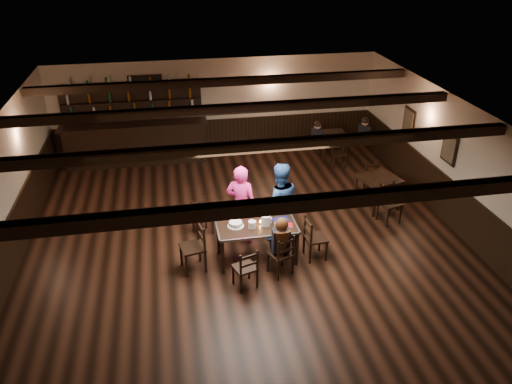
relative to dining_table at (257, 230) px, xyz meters
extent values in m
plane|color=black|center=(-0.09, 0.49, -0.67)|extent=(10.00, 10.00, 0.00)
cube|color=beige|center=(-0.09, 5.49, 0.68)|extent=(9.00, 0.02, 2.70)
cube|color=beige|center=(4.41, 0.49, 0.68)|extent=(0.02, 10.00, 2.70)
cube|color=silver|center=(-0.09, 0.49, 2.03)|extent=(9.00, 10.00, 0.02)
cube|color=black|center=(-0.09, 5.46, -0.17)|extent=(9.00, 0.04, 1.00)
cube|color=black|center=(-4.56, 0.49, -0.17)|extent=(0.04, 10.00, 1.00)
cube|color=black|center=(4.38, 0.49, -0.17)|extent=(0.04, 10.00, 1.00)
cube|color=black|center=(-1.99, 5.46, 1.18)|extent=(0.90, 0.03, 1.00)
cube|color=black|center=(-1.99, 5.44, 1.18)|extent=(0.80, 0.02, 0.90)
cube|color=black|center=(4.38, 0.99, 0.93)|extent=(0.03, 0.55, 0.65)
cube|color=#72664C|center=(4.36, 0.99, 0.93)|extent=(0.02, 0.45, 0.55)
cube|color=black|center=(4.38, 2.89, 0.88)|extent=(0.03, 0.55, 0.65)
cube|color=#72664C|center=(4.36, 2.89, 0.88)|extent=(0.02, 0.45, 0.55)
cube|color=black|center=(-0.09, -2.51, 1.93)|extent=(8.90, 0.18, 0.18)
cube|color=black|center=(-0.09, -0.51, 1.93)|extent=(8.90, 0.18, 0.18)
cube|color=black|center=(-0.09, 1.49, 1.93)|extent=(8.90, 0.18, 0.18)
cube|color=black|center=(-0.09, 3.49, 1.93)|extent=(8.90, 0.18, 0.18)
cube|color=black|center=(-0.71, -0.33, -0.31)|extent=(0.06, 0.06, 0.71)
cube|color=black|center=(-0.71, 0.32, -0.31)|extent=(0.06, 0.06, 0.71)
cube|color=black|center=(0.71, -0.32, -0.31)|extent=(0.06, 0.06, 0.71)
cube|color=black|center=(0.71, 0.33, -0.31)|extent=(0.06, 0.06, 0.71)
cube|color=black|center=(0.00, 0.00, 0.06)|extent=(1.53, 0.77, 0.04)
cube|color=#A5A8AD|center=(0.00, 0.37, 0.06)|extent=(1.53, 0.03, 0.04)
cube|color=#A5A8AD|center=(0.00, -0.37, 0.06)|extent=(1.53, 0.03, 0.04)
cube|color=#A5A8AD|center=(0.75, 0.00, 0.06)|extent=(0.03, 0.77, 0.04)
cube|color=#A5A8AD|center=(-0.75, 0.00, 0.06)|extent=(0.03, 0.77, 0.04)
cube|color=black|center=(-0.26, -0.59, -0.47)|extent=(0.04, 0.04, 0.39)
cube|color=black|center=(-0.16, -0.88, -0.47)|extent=(0.04, 0.04, 0.39)
cube|color=black|center=(-0.57, -0.69, -0.47)|extent=(0.04, 0.04, 0.39)
cube|color=black|center=(-0.47, -0.98, -0.47)|extent=(0.04, 0.04, 0.39)
cube|color=black|center=(-0.36, -0.79, -0.26)|extent=(0.47, 0.46, 0.04)
cube|color=black|center=(-0.31, -0.93, -0.06)|extent=(0.37, 0.15, 0.41)
cube|color=black|center=(-0.31, -0.93, -0.10)|extent=(0.32, 0.12, 0.05)
cube|color=black|center=(-0.31, -0.93, 0.06)|extent=(0.32, 0.12, 0.05)
cube|color=black|center=(0.44, -0.31, -0.46)|extent=(0.04, 0.04, 0.41)
cube|color=black|center=(0.57, -0.60, -0.46)|extent=(0.04, 0.04, 0.41)
cube|color=black|center=(0.13, -0.44, -0.46)|extent=(0.04, 0.04, 0.41)
cube|color=black|center=(0.25, -0.74, -0.46)|extent=(0.04, 0.04, 0.41)
cube|color=black|center=(0.35, -0.52, -0.24)|extent=(0.52, 0.51, 0.04)
cube|color=black|center=(0.41, -0.67, -0.03)|extent=(0.38, 0.19, 0.43)
cube|color=black|center=(0.41, -0.67, -0.07)|extent=(0.32, 0.16, 0.05)
cube|color=black|center=(0.41, -0.67, 0.10)|extent=(0.32, 0.16, 0.05)
cube|color=black|center=(-1.46, 0.06, -0.44)|extent=(0.04, 0.04, 0.46)
cube|color=black|center=(-1.10, 0.13, -0.44)|extent=(0.04, 0.04, 0.46)
cube|color=black|center=(-1.38, -0.32, -0.44)|extent=(0.04, 0.04, 0.46)
cube|color=black|center=(-1.02, -0.25, -0.44)|extent=(0.04, 0.04, 0.46)
cube|color=black|center=(-1.24, -0.09, -0.19)|extent=(0.51, 0.53, 0.04)
cube|color=black|center=(-1.06, -0.06, 0.06)|extent=(0.13, 0.45, 0.48)
cube|color=black|center=(-1.06, -0.06, 0.01)|extent=(0.11, 0.38, 0.05)
cube|color=black|center=(-1.06, -0.06, 0.20)|extent=(0.11, 0.38, 0.05)
cube|color=black|center=(1.31, -0.31, -0.46)|extent=(0.04, 0.04, 0.42)
cube|color=black|center=(0.98, -0.33, -0.46)|extent=(0.04, 0.04, 0.42)
cube|color=black|center=(1.28, 0.05, -0.46)|extent=(0.04, 0.04, 0.42)
cube|color=black|center=(0.95, 0.02, -0.46)|extent=(0.04, 0.04, 0.42)
cube|color=black|center=(1.13, -0.14, -0.23)|extent=(0.42, 0.44, 0.04)
cube|color=black|center=(0.97, -0.16, -0.01)|extent=(0.07, 0.41, 0.44)
cube|color=black|center=(0.97, -0.16, -0.05)|extent=(0.05, 0.35, 0.05)
cube|color=black|center=(0.97, -0.16, 0.13)|extent=(0.05, 0.35, 0.05)
cube|color=black|center=(-1.02, 0.93, -0.48)|extent=(0.04, 0.04, 0.37)
cube|color=black|center=(-1.14, 1.19, -0.48)|extent=(0.04, 0.04, 0.37)
cube|color=black|center=(-0.74, 1.05, -0.48)|extent=(0.04, 0.04, 0.37)
cube|color=black|center=(-0.86, 1.32, -0.48)|extent=(0.04, 0.04, 0.37)
cube|color=black|center=(-0.94, 1.12, -0.28)|extent=(0.47, 0.46, 0.03)
cube|color=black|center=(-1.00, 1.25, -0.09)|extent=(0.34, 0.18, 0.39)
cube|color=black|center=(-1.00, 1.25, -0.13)|extent=(0.29, 0.15, 0.04)
cube|color=black|center=(-1.00, 1.25, 0.03)|extent=(0.29, 0.15, 0.04)
imported|color=#FB36A0|center=(-0.19, 0.71, 0.18)|extent=(0.73, 0.62, 1.70)
imported|color=navy|center=(0.57, 0.62, 0.19)|extent=(0.85, 0.67, 1.72)
cube|color=black|center=(0.35, -0.41, -0.15)|extent=(0.30, 0.30, 0.12)
cube|color=black|center=(0.35, -0.52, 0.06)|extent=(0.32, 0.19, 0.45)
cylinder|color=black|center=(0.35, -0.52, 0.27)|extent=(0.09, 0.32, 0.32)
sphere|color=#D8A384|center=(0.35, -0.52, 0.41)|extent=(0.20, 0.20, 0.20)
sphere|color=#381E0C|center=(0.35, -0.55, 0.42)|extent=(0.24, 0.24, 0.24)
cone|color=#381E0C|center=(0.35, -0.64, 0.04)|extent=(0.19, 0.19, 0.56)
cylinder|color=white|center=(-0.40, 0.07, 0.09)|extent=(0.31, 0.31, 0.01)
cylinder|color=white|center=(-0.40, 0.07, 0.14)|extent=(0.25, 0.25, 0.08)
cylinder|color=silver|center=(-0.40, 0.07, 0.12)|extent=(0.27, 0.27, 0.04)
cylinder|color=white|center=(-0.10, -0.03, 0.15)|extent=(0.15, 0.15, 0.14)
cylinder|color=white|center=(0.17, 0.01, 0.19)|extent=(0.18, 0.18, 0.21)
cylinder|color=#A5A8AD|center=(0.08, 0.08, 0.10)|extent=(0.06, 0.06, 0.03)
sphere|color=orange|center=(0.08, 0.08, 0.13)|extent=(0.03, 0.03, 0.03)
cylinder|color=silver|center=(0.35, -0.06, 0.12)|extent=(0.03, 0.03, 0.08)
cylinder|color=#A5A8AD|center=(0.47, -0.10, 0.12)|extent=(0.03, 0.03, 0.08)
cylinder|color=silver|center=(0.27, 0.08, 0.14)|extent=(0.07, 0.07, 0.11)
cube|color=maroon|center=(0.54, -0.06, 0.09)|extent=(0.31, 0.24, 0.00)
cube|color=#0E1149|center=(0.50, 0.16, 0.09)|extent=(0.32, 0.25, 0.00)
cube|color=black|center=(-2.39, 5.14, -0.12)|extent=(3.70, 0.60, 1.10)
cube|color=black|center=(-2.39, 5.14, 0.46)|extent=(3.90, 0.70, 0.05)
cube|color=black|center=(-2.39, 5.41, 0.43)|extent=(3.70, 0.10, 2.20)
cube|color=black|center=(-2.39, 5.31, 0.68)|extent=(3.60, 0.22, 0.03)
cube|color=black|center=(-2.39, 5.31, 1.03)|extent=(3.60, 0.22, 0.03)
cube|color=black|center=(-2.39, 5.31, 1.38)|extent=(3.60, 0.22, 0.03)
cube|color=black|center=(3.12, 1.56, 0.06)|extent=(1.04, 1.04, 0.04)
cube|color=black|center=(2.88, 1.13, -0.31)|extent=(0.05, 0.05, 0.71)
cube|color=black|center=(2.69, 1.80, -0.31)|extent=(0.05, 0.05, 0.71)
cube|color=black|center=(3.55, 1.31, -0.31)|extent=(0.05, 0.05, 0.71)
cube|color=black|center=(3.36, 1.98, -0.31)|extent=(0.05, 0.05, 0.71)
cube|color=black|center=(2.98, 4.43, 0.06)|extent=(0.77, 0.77, 0.04)
cube|color=black|center=(2.66, 4.16, -0.31)|extent=(0.05, 0.05, 0.71)
cube|color=black|center=(2.70, 4.75, -0.31)|extent=(0.05, 0.05, 0.71)
cube|color=black|center=(3.26, 4.12, -0.31)|extent=(0.05, 0.05, 0.71)
cube|color=black|center=(3.30, 4.71, -0.31)|extent=(0.05, 0.05, 0.71)
cube|color=black|center=(2.47, 4.26, 0.06)|extent=(0.22, 0.36, 0.51)
sphere|color=#D8A384|center=(2.47, 4.26, 0.40)|extent=(0.20, 0.20, 0.20)
sphere|color=black|center=(2.47, 4.26, 0.43)|extent=(0.21, 0.21, 0.21)
cube|color=black|center=(3.82, 4.26, 0.06)|extent=(0.24, 0.37, 0.52)
sphere|color=#D8A384|center=(3.82, 4.26, 0.41)|extent=(0.20, 0.20, 0.20)
sphere|color=black|center=(3.82, 4.26, 0.44)|extent=(0.21, 0.21, 0.21)
camera|label=1|loc=(-1.50, -7.93, 5.05)|focal=35.00mm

